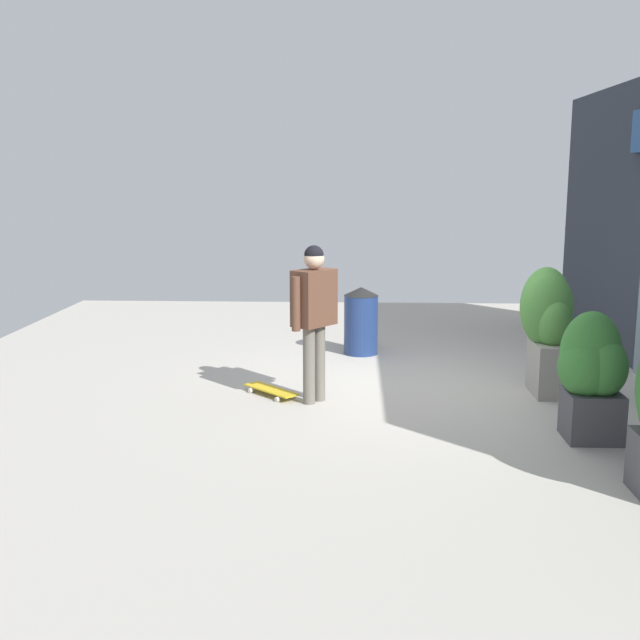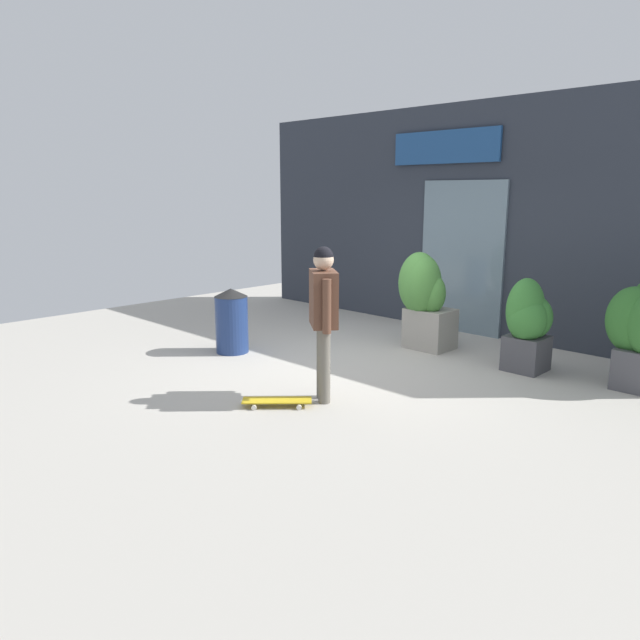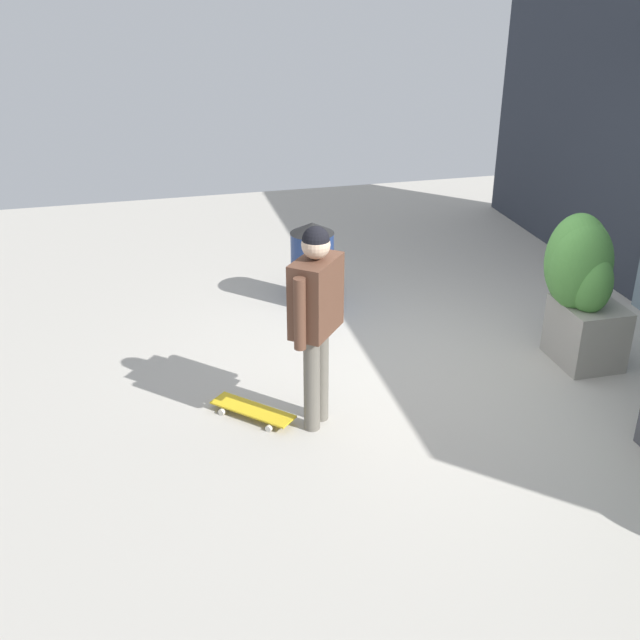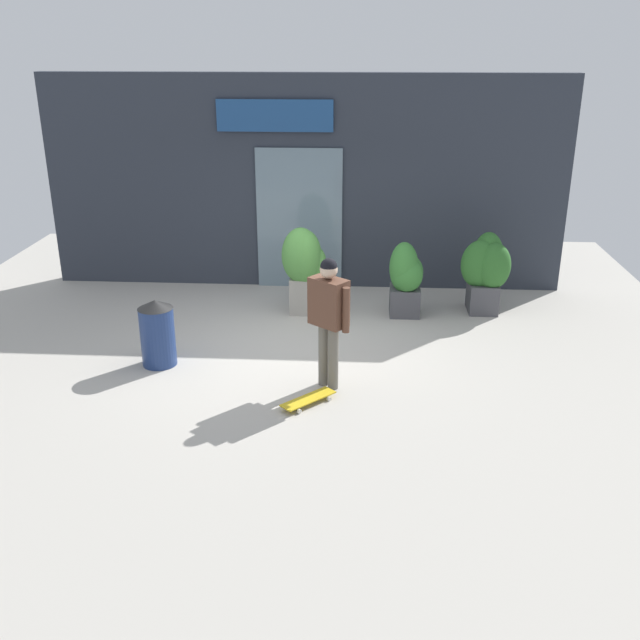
% 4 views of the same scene
% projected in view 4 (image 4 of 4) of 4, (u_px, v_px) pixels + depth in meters
% --- Properties ---
extents(ground_plane, '(12.00, 12.00, 0.00)m').
position_uv_depth(ground_plane, '(289.00, 348.00, 10.11)').
color(ground_plane, '#B2ADA3').
extents(building_facade, '(8.80, 0.31, 3.58)m').
position_uv_depth(building_facade, '(304.00, 184.00, 12.12)').
color(building_facade, '#2D333D').
rests_on(building_facade, ground_plane).
extents(skateboarder, '(0.52, 0.49, 1.67)m').
position_uv_depth(skateboarder, '(329.00, 310.00, 8.62)').
color(skateboarder, '#666056').
rests_on(skateboarder, ground_plane).
extents(skateboard, '(0.66, 0.66, 0.08)m').
position_uv_depth(skateboard, '(308.00, 399.00, 8.54)').
color(skateboard, gold).
rests_on(skateboard, ground_plane).
extents(planter_box_left, '(0.77, 0.62, 1.29)m').
position_uv_depth(planter_box_left, '(486.00, 269.00, 11.19)').
color(planter_box_left, '#47474C').
rests_on(planter_box_left, ground_plane).
extents(planter_box_right, '(0.53, 0.61, 1.18)m').
position_uv_depth(planter_box_right, '(405.00, 276.00, 11.09)').
color(planter_box_right, '#47474C').
rests_on(planter_box_right, ground_plane).
extents(planter_box_mid, '(0.75, 0.67, 1.40)m').
position_uv_depth(planter_box_mid, '(306.00, 266.00, 11.12)').
color(planter_box_mid, gray).
rests_on(planter_box_mid, ground_plane).
extents(trash_bin, '(0.47, 0.47, 0.91)m').
position_uv_depth(trash_bin, '(157.00, 332.00, 9.44)').
color(trash_bin, navy).
rests_on(trash_bin, ground_plane).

